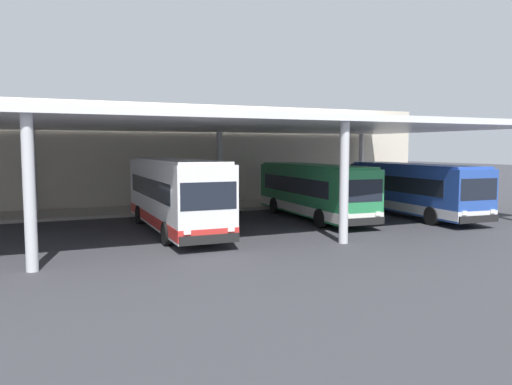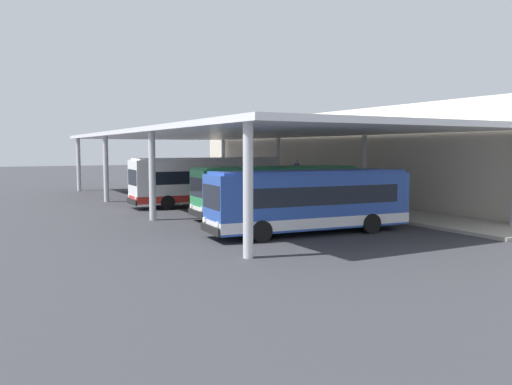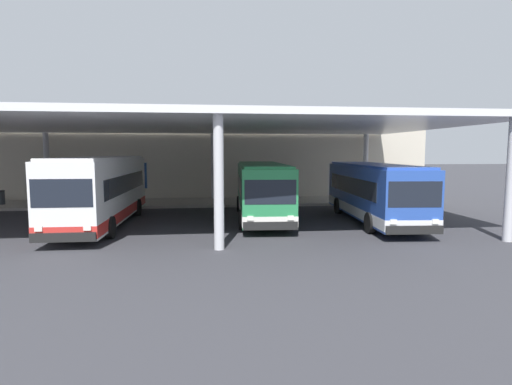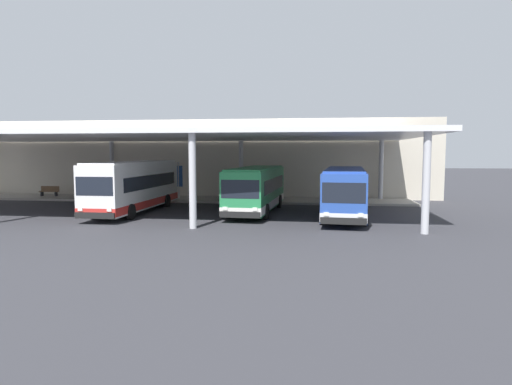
% 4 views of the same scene
% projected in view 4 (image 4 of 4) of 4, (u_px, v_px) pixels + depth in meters
% --- Properties ---
extents(ground_plane, '(200.00, 200.00, 0.00)m').
position_uv_depth(ground_plane, '(109.00, 219.00, 27.87)').
color(ground_plane, '#333338').
extents(platform_kerb, '(42.00, 4.50, 0.18)m').
position_uv_depth(platform_kerb, '(170.00, 199.00, 39.46)').
color(platform_kerb, '#A39E93').
rests_on(platform_kerb, ground).
extents(station_building_facade, '(48.00, 1.60, 7.27)m').
position_uv_depth(station_building_facade, '(180.00, 159.00, 42.35)').
color(station_building_facade, beige).
rests_on(station_building_facade, ground).
extents(canopy_shelter, '(40.00, 17.00, 5.55)m').
position_uv_depth(canopy_shelter, '(141.00, 137.00, 32.82)').
color(canopy_shelter, silver).
rests_on(canopy_shelter, ground).
extents(bus_nearest_bay, '(2.82, 11.36, 3.57)m').
position_uv_depth(bus_nearest_bay, '(135.00, 186.00, 31.13)').
color(bus_nearest_bay, white).
rests_on(bus_nearest_bay, ground).
extents(bus_second_bay, '(3.11, 10.65, 3.17)m').
position_uv_depth(bus_second_bay, '(256.00, 189.00, 31.06)').
color(bus_second_bay, '#28844C').
rests_on(bus_second_bay, ground).
extents(bus_middle_bay, '(3.26, 10.68, 3.17)m').
position_uv_depth(bus_middle_bay, '(345.00, 192.00, 28.64)').
color(bus_middle_bay, '#284CA8').
rests_on(bus_middle_bay, ground).
extents(bench_waiting, '(1.80, 0.45, 0.92)m').
position_uv_depth(bench_waiting, '(49.00, 191.00, 41.01)').
color(bench_waiting, brown).
rests_on(bench_waiting, platform_kerb).
extents(trash_bin, '(0.52, 0.52, 0.98)m').
position_uv_depth(trash_bin, '(78.00, 191.00, 40.42)').
color(trash_bin, '#33383D').
rests_on(trash_bin, platform_kerb).
extents(banner_sign, '(0.70, 0.12, 3.20)m').
position_uv_depth(banner_sign, '(179.00, 178.00, 38.34)').
color(banner_sign, '#B2B2B7').
rests_on(banner_sign, platform_kerb).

